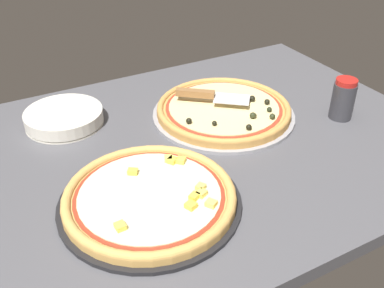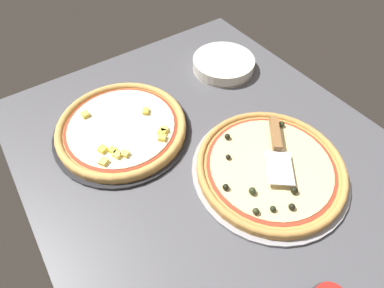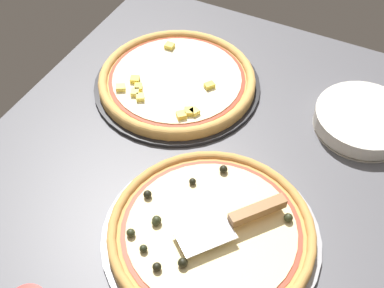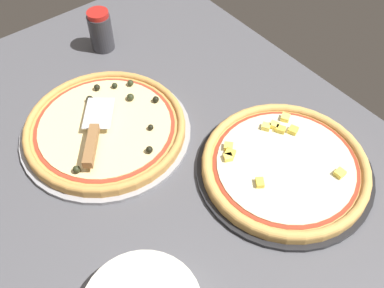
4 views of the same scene
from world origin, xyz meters
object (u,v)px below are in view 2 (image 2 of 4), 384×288
Objects in this scene: pizza_front at (270,166)px; plate_stack at (223,64)px; pizza_back at (122,127)px; serving_spatula at (276,141)px.

pizza_front is 1.78× the size of plate_stack.
serving_spatula reaches higher than pizza_back.
serving_spatula is at bearing -135.52° from pizza_back.
pizza_back is at bearing 44.48° from serving_spatula.
pizza_back is 1.73× the size of plate_stack.
serving_spatula reaches higher than plate_stack.
serving_spatula is at bearing -51.92° from pizza_front.
pizza_front reaches higher than pizza_back.
serving_spatula is 0.90× the size of plate_stack.
plate_stack is at bearing -18.59° from serving_spatula.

